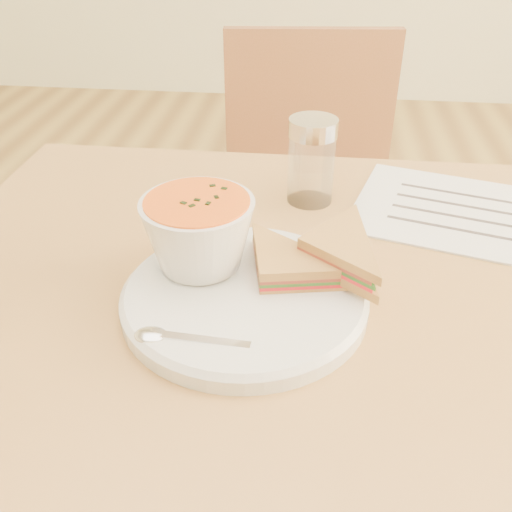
% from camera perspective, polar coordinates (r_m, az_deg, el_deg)
% --- Properties ---
extents(dining_table, '(1.00, 0.70, 0.75)m').
position_cam_1_polar(dining_table, '(0.93, 6.11, -21.57)').
color(dining_table, brown).
rests_on(dining_table, floor).
extents(chair_far, '(0.42, 0.42, 0.87)m').
position_cam_1_polar(chair_far, '(1.31, 5.29, 1.19)').
color(chair_far, brown).
rests_on(chair_far, floor).
extents(plate, '(0.28, 0.28, 0.02)m').
position_cam_1_polar(plate, '(0.61, -1.15, -4.25)').
color(plate, white).
rests_on(plate, dining_table).
extents(soup_bowl, '(0.13, 0.13, 0.08)m').
position_cam_1_polar(soup_bowl, '(0.62, -5.72, 1.95)').
color(soup_bowl, white).
rests_on(soup_bowl, plate).
extents(sandwich_half_a, '(0.12, 0.12, 0.03)m').
position_cam_1_polar(sandwich_half_a, '(0.59, 0.37, -3.13)').
color(sandwich_half_a, '#BE8843').
rests_on(sandwich_half_a, plate).
extents(sandwich_half_b, '(0.15, 0.15, 0.03)m').
position_cam_1_polar(sandwich_half_b, '(0.62, 4.12, 0.48)').
color(sandwich_half_b, '#BE8843').
rests_on(sandwich_half_b, plate).
extents(spoon, '(0.16, 0.04, 0.01)m').
position_cam_1_polar(spoon, '(0.54, -5.60, -8.40)').
color(spoon, silver).
rests_on(spoon, plate).
extents(paper_menu, '(0.35, 0.30, 0.00)m').
position_cam_1_polar(paper_menu, '(0.83, 20.54, 3.99)').
color(paper_menu, white).
rests_on(paper_menu, dining_table).
extents(condiment_shaker, '(0.08, 0.08, 0.12)m').
position_cam_1_polar(condiment_shaker, '(0.80, 5.56, 9.42)').
color(condiment_shaker, silver).
rests_on(condiment_shaker, dining_table).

